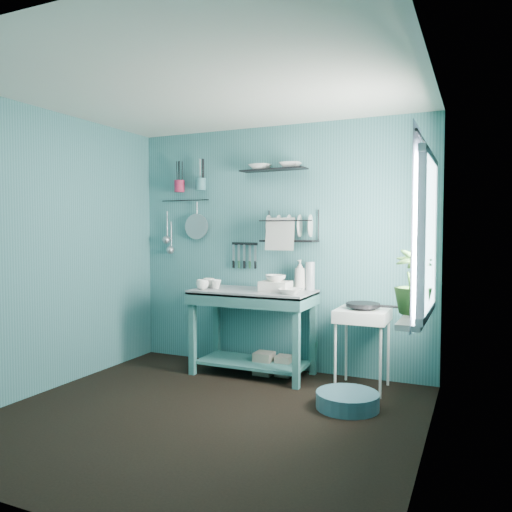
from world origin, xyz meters
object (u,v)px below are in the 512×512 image
at_px(colander, 197,226).
at_px(potted_plant, 413,281).
at_px(mug_right, 209,283).
at_px(dish_rack, 289,226).
at_px(water_bottle, 310,276).
at_px(utensil_cup_teal, 201,184).
at_px(work_counter, 253,332).
at_px(hotplate_stand, 362,349).
at_px(floor_basin, 348,400).
at_px(storage_tin_small, 284,366).
at_px(utensil_cup_magenta, 179,186).
at_px(wash_tub, 276,286).
at_px(frying_pan, 363,305).
at_px(mug_mid, 216,284).
at_px(soap_bottle, 300,275).
at_px(mug_left, 202,285).
at_px(storage_tin_large, 264,363).

distance_m(colander, potted_plant, 2.64).
height_order(mug_right, dish_rack, dish_rack).
relative_size(water_bottle, utensil_cup_teal, 2.15).
relative_size(work_counter, water_bottle, 4.26).
xyz_separation_m(hotplate_stand, floor_basin, (0.00, -0.55, -0.30)).
xyz_separation_m(work_counter, storage_tin_small, (0.30, 0.08, -0.32)).
bearing_deg(mug_right, utensil_cup_magenta, 153.84).
height_order(work_counter, wash_tub, wash_tub).
bearing_deg(storage_tin_small, utensil_cup_magenta, 172.63).
xyz_separation_m(frying_pan, storage_tin_small, (-0.79, 0.08, -0.66)).
relative_size(mug_mid, wash_tub, 0.36).
relative_size(wash_tub, floor_basin, 0.55).
height_order(mug_mid, soap_bottle, soap_bottle).
distance_m(work_counter, mug_left, 0.69).
bearing_deg(mug_left, soap_bottle, 21.80).
height_order(work_counter, hotplate_stand, work_counter).
bearing_deg(soap_bottle, storage_tin_large, -154.89).
bearing_deg(floor_basin, dish_rack, 136.29).
height_order(mug_mid, water_bottle, water_bottle).
xyz_separation_m(dish_rack, utensil_cup_magenta, (-1.31, 0.05, 0.44)).
bearing_deg(utensil_cup_magenta, dish_rack, -2.18).
bearing_deg(utensil_cup_teal, dish_rack, -2.76).
bearing_deg(wash_tub, floor_basin, -32.23).
bearing_deg(dish_rack, utensil_cup_magenta, 174.21).
bearing_deg(mug_left, water_bottle, 20.81).
bearing_deg(soap_bottle, mug_left, -158.20).
xyz_separation_m(wash_tub, water_bottle, (0.27, 0.24, 0.09)).
relative_size(utensil_cup_magenta, utensil_cup_teal, 1.00).
bearing_deg(colander, wash_tub, -15.78).
bearing_deg(frying_pan, mug_left, -174.33).
bearing_deg(hotplate_stand, colander, 170.27).
height_order(utensil_cup_teal, storage_tin_large, utensil_cup_teal).
xyz_separation_m(dish_rack, storage_tin_small, (-0.01, -0.12, -1.38)).
height_order(mug_left, colander, colander).
xyz_separation_m(potted_plant, floor_basin, (-0.51, 0.17, -1.00)).
distance_m(mug_left, wash_tub, 0.74).
distance_m(potted_plant, storage_tin_small, 1.81).
xyz_separation_m(work_counter, potted_plant, (1.60, -0.72, 0.64)).
relative_size(utensil_cup_teal, potted_plant, 0.28).
distance_m(mug_mid, utensil_cup_magenta, 1.24).
relative_size(hotplate_stand, storage_tin_large, 3.30).
height_order(utensil_cup_magenta, storage_tin_large, utensil_cup_magenta).
height_order(utensil_cup_magenta, storage_tin_small, utensil_cup_magenta).
bearing_deg(mug_right, water_bottle, 12.17).
distance_m(mug_left, storage_tin_small, 1.14).
bearing_deg(dish_rack, storage_tin_large, -147.93).
distance_m(utensil_cup_teal, floor_basin, 2.73).
bearing_deg(potted_plant, frying_pan, 125.72).
xyz_separation_m(mug_left, frying_pan, (1.57, 0.16, -0.13)).
relative_size(frying_pan, colander, 1.07).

